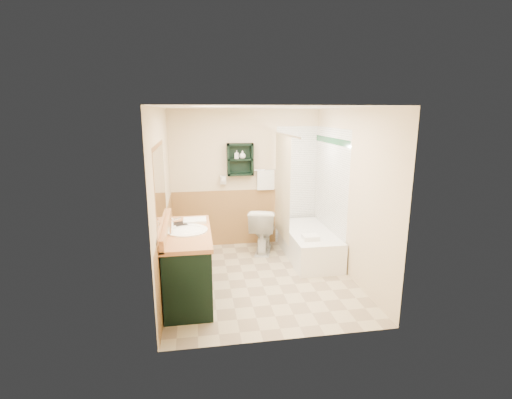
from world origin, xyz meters
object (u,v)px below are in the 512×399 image
Objects in this scene: bathtub at (309,244)px; soap_bottle_a at (237,157)px; vanity at (188,264)px; toilet at (263,230)px; hair_dryer at (223,180)px; wall_shelf at (240,159)px; vanity_book at (174,218)px; soap_bottle_b at (242,155)px.

soap_bottle_a is at bearing 145.22° from bathtub.
bathtub is 1.90m from soap_bottle_a.
toilet is at bearing 49.63° from vanity.
vanity is 0.94× the size of bathtub.
vanity reaches higher than bathtub.
hair_dryer reaches higher than toilet.
vanity_book is (-1.06, -1.53, -0.55)m from wall_shelf.
soap_bottle_a reaches higher than bathtub.
wall_shelf is 0.71× the size of toilet.
soap_bottle_b reaches higher than bathtub.
wall_shelf is at bearing -4.76° from hair_dryer.
hair_dryer is 0.16× the size of bathtub.
toilet is (-0.69, 0.43, 0.15)m from bathtub.
soap_bottle_b is (0.34, -0.03, 0.42)m from hair_dryer.
vanity is 9.73× the size of soap_bottle_a.
toilet is at bearing -29.06° from hair_dryer.
vanity_book reaches higher than bathtub.
wall_shelf is 1.26m from toilet.
bathtub is 1.94× the size of toilet.
soap_bottle_a is at bearing 180.00° from soap_bottle_b.
soap_bottle_b is at bearing -5.07° from hair_dryer.
vanity is 6.56× the size of vanity_book.
soap_bottle_b is at bearing -31.73° from toilet.
bathtub is (1.33, -0.78, -0.97)m from hair_dryer.
soap_bottle_a is 0.10m from soap_bottle_b.
soap_bottle_a is at bearing 40.07° from vanity_book.
soap_bottle_a is (1.00, 1.53, 0.60)m from vanity_book.
hair_dryer reaches higher than vanity_book.
toilet reaches higher than bathtub.
soap_bottle_b reaches higher than hair_dryer.
toilet is at bearing -39.26° from soap_bottle_a.
vanity is at bearing -117.78° from soap_bottle_b.
soap_bottle_a reaches higher than vanity.
vanity is at bearing -152.04° from bathtub.
toilet is (1.23, 1.45, -0.07)m from vanity.
soap_bottle_b reaches higher than vanity.
wall_shelf reaches higher than vanity_book.
wall_shelf is 3.81× the size of soap_bottle_a.
wall_shelf reaches higher than soap_bottle_a.
hair_dryer reaches higher than bathtub.
soap_bottle_b is at bearing -7.41° from wall_shelf.
soap_bottle_a is (-1.08, 0.75, 1.37)m from bathtub.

